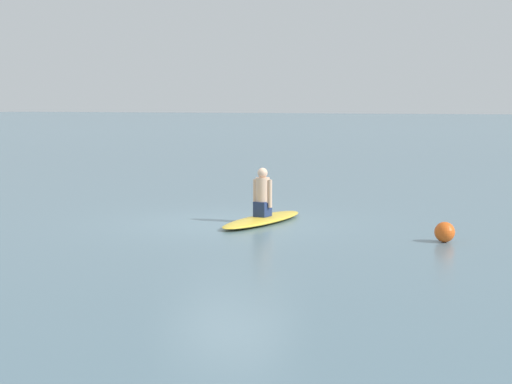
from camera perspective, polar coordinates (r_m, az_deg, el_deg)
ground_plane at (r=17.21m, az=-1.81°, el=-2.19°), size 400.00×400.00×0.00m
surfboard at (r=17.33m, az=0.45°, el=-1.91°), size 3.02×0.78×0.14m
person_paddler at (r=17.26m, az=0.45°, el=-0.17°), size 0.34×0.44×1.02m
buoy_marker at (r=15.26m, az=12.85°, el=-2.70°), size 0.37×0.37×0.37m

